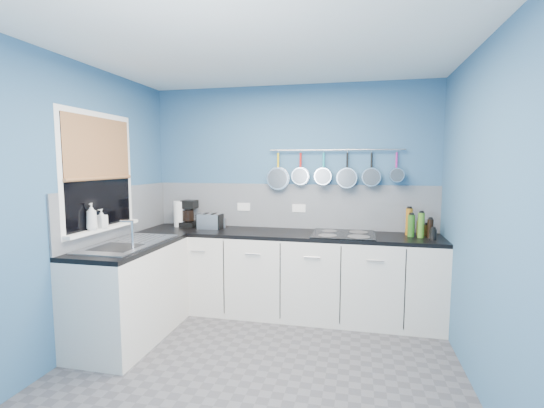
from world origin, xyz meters
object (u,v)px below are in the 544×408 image
at_px(soap_bottle_a, 92,217).
at_px(soap_bottle_b, 102,218).
at_px(toaster, 210,221).
at_px(canister, 222,223).
at_px(coffee_maker, 189,213).
at_px(hob, 343,234).
at_px(paper_towel, 179,214).

xyz_separation_m(soap_bottle_a, soap_bottle_b, (0.00, 0.13, -0.03)).
relative_size(toaster, canister, 2.23).
distance_m(soap_bottle_b, coffee_maker, 1.14).
distance_m(toaster, hob, 1.49).
bearing_deg(soap_bottle_b, soap_bottle_a, -90.00).
bearing_deg(hob, soap_bottle_b, -156.40).
height_order(soap_bottle_a, hob, soap_bottle_a).
relative_size(soap_bottle_a, canister, 2.04).
height_order(canister, hob, canister).
relative_size(soap_bottle_a, toaster, 0.92).
bearing_deg(canister, hob, -6.23).
bearing_deg(paper_towel, coffee_maker, 11.90).
distance_m(paper_towel, toaster, 0.42).
distance_m(soap_bottle_a, hob, 2.41).
bearing_deg(coffee_maker, toaster, -17.62).
xyz_separation_m(toaster, hob, (1.49, -0.05, -0.08)).
height_order(soap_bottle_a, paper_towel, soap_bottle_a).
xyz_separation_m(soap_bottle_b, coffee_maker, (0.36, 1.08, -0.08)).
bearing_deg(coffee_maker, soap_bottle_b, -108.78).
distance_m(soap_bottle_b, hob, 2.35).
xyz_separation_m(soap_bottle_b, toaster, (0.65, 0.99, -0.15)).
height_order(soap_bottle_b, hob, soap_bottle_b).
bearing_deg(canister, toaster, -139.68).
distance_m(toaster, canister, 0.15).
distance_m(soap_bottle_a, paper_towel, 1.22).
bearing_deg(coffee_maker, hob, -5.14).
xyz_separation_m(soap_bottle_a, paper_towel, (0.25, 1.19, -0.12)).
height_order(paper_towel, hob, paper_towel).
height_order(soap_bottle_b, toaster, soap_bottle_b).
bearing_deg(soap_bottle_b, coffee_maker, 71.72).
bearing_deg(soap_bottle_b, hob, 23.60).
xyz_separation_m(soap_bottle_b, hob, (2.14, 0.93, -0.23)).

